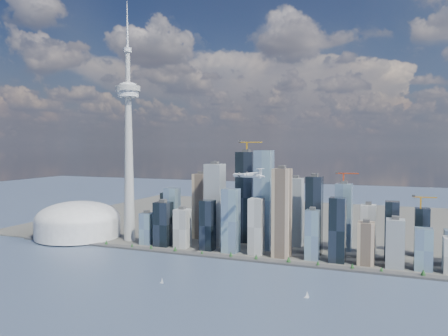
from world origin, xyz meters
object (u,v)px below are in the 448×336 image
at_px(dome_stadium, 78,222).
at_px(needle_tower, 129,141).
at_px(sailboat_west, 162,281).
at_px(airplane, 248,175).
at_px(sailboat_east, 307,296).

bearing_deg(dome_stadium, needle_tower, 4.09).
bearing_deg(sailboat_west, dome_stadium, 153.52).
xyz_separation_m(needle_tower, dome_stadium, (-140.00, -10.00, -196.40)).
height_order(needle_tower, airplane, needle_tower).
xyz_separation_m(needle_tower, sailboat_east, (456.42, -229.01, -232.37)).
bearing_deg(airplane, dome_stadium, -175.06).
distance_m(needle_tower, sailboat_west, 405.54).
bearing_deg(sailboat_west, needle_tower, 138.75).
bearing_deg(airplane, sailboat_east, -27.13).
xyz_separation_m(dome_stadium, sailboat_east, (596.42, -219.01, -35.97)).
distance_m(needle_tower, sailboat_east, 561.04).
relative_size(dome_stadium, sailboat_west, 20.59).
relative_size(needle_tower, dome_stadium, 2.75).
bearing_deg(airplane, needle_tower, 178.62).
bearing_deg(sailboat_east, sailboat_west, 177.96).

